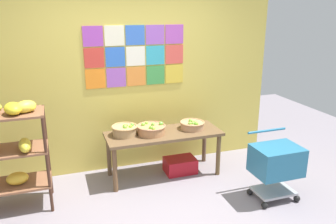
{
  "coord_description": "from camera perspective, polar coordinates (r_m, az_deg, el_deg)",
  "views": [
    {
      "loc": [
        -1.01,
        -2.96,
        2.25
      ],
      "look_at": [
        0.24,
        0.74,
        1.05
      ],
      "focal_mm": 36.6,
      "sensor_mm": 36.0,
      "label": 1
    }
  ],
  "objects": [
    {
      "name": "display_table",
      "position": [
        4.65,
        -0.73,
        -4.35
      ],
      "size": [
        1.56,
        0.58,
        0.63
      ],
      "color": "brown",
      "rests_on": "ground"
    },
    {
      "name": "fruit_basket_left",
      "position": [
        4.55,
        -2.8,
        -2.86
      ],
      "size": [
        0.39,
        0.39,
        0.16
      ],
      "color": "#B27B4F",
      "rests_on": "display_table"
    },
    {
      "name": "fruit_basket_back_right",
      "position": [
        4.54,
        -7.21,
        -2.96
      ],
      "size": [
        0.35,
        0.35,
        0.16
      ],
      "color": "tan",
      "rests_on": "display_table"
    },
    {
      "name": "shopping_cart",
      "position": [
        4.32,
        17.56,
        -8.05
      ],
      "size": [
        0.55,
        0.46,
        0.81
      ],
      "rotation": [
        0.0,
        0.0,
        -0.21
      ],
      "color": "black",
      "rests_on": "ground"
    },
    {
      "name": "produce_crate_under_table",
      "position": [
        4.91,
        2.03,
        -8.85
      ],
      "size": [
        0.43,
        0.3,
        0.21
      ],
      "primitive_type": "cube",
      "color": "#AC141E",
      "rests_on": "ground"
    },
    {
      "name": "banana_shelf_unit",
      "position": [
        4.18,
        -25.93,
        -4.97
      ],
      "size": [
        1.09,
        0.51,
        1.3
      ],
      "color": "#402619",
      "rests_on": "ground"
    },
    {
      "name": "back_wall_with_art",
      "position": [
        4.78,
        -6.22,
        6.79
      ],
      "size": [
        4.21,
        0.07,
        2.8
      ],
      "color": "gold",
      "rests_on": "ground"
    },
    {
      "name": "fruit_basket_centre",
      "position": [
        4.75,
        4.06,
        -2.12
      ],
      "size": [
        0.34,
        0.34,
        0.13
      ],
      "color": "tan",
      "rests_on": "display_table"
    }
  ]
}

